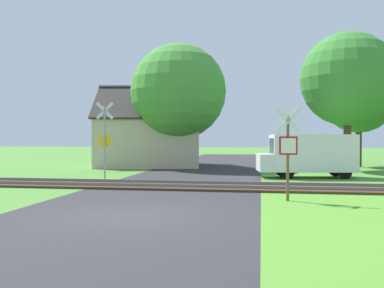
{
  "coord_description": "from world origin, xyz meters",
  "views": [
    {
      "loc": [
        3.51,
        -10.81,
        2.09
      ],
      "look_at": [
        0.5,
        7.69,
        1.8
      ],
      "focal_mm": 40.0,
      "sensor_mm": 36.0,
      "label": 1
    }
  ],
  "objects_px": {
    "tree_right": "(348,79)",
    "tree_far": "(359,97)",
    "tree_center": "(178,92)",
    "mail_truck": "(309,154)",
    "stop_sign_near": "(288,148)",
    "house": "(150,140)",
    "crossing_sign_far": "(105,136)"
  },
  "relations": [
    {
      "from": "stop_sign_near",
      "to": "tree_center",
      "type": "distance_m",
      "value": 16.18
    },
    {
      "from": "tree_center",
      "to": "tree_far",
      "type": "relative_size",
      "value": 1.12
    },
    {
      "from": "tree_center",
      "to": "mail_truck",
      "type": "relative_size",
      "value": 1.66
    },
    {
      "from": "tree_right",
      "to": "tree_far",
      "type": "bearing_deg",
      "value": 69.1
    },
    {
      "from": "stop_sign_near",
      "to": "tree_far",
      "type": "height_order",
      "value": "tree_far"
    },
    {
      "from": "tree_center",
      "to": "tree_right",
      "type": "height_order",
      "value": "tree_right"
    },
    {
      "from": "mail_truck",
      "to": "house",
      "type": "bearing_deg",
      "value": 46.36
    },
    {
      "from": "tree_far",
      "to": "mail_truck",
      "type": "height_order",
      "value": "tree_far"
    },
    {
      "from": "tree_center",
      "to": "crossing_sign_far",
      "type": "bearing_deg",
      "value": -103.77
    },
    {
      "from": "house",
      "to": "crossing_sign_far",
      "type": "bearing_deg",
      "value": -96.8
    },
    {
      "from": "stop_sign_near",
      "to": "crossing_sign_far",
      "type": "xyz_separation_m",
      "value": [
        -8.55,
        5.95,
        0.4
      ]
    },
    {
      "from": "tree_center",
      "to": "mail_truck",
      "type": "height_order",
      "value": "tree_center"
    },
    {
      "from": "tree_center",
      "to": "house",
      "type": "bearing_deg",
      "value": 145.01
    },
    {
      "from": "tree_right",
      "to": "tree_center",
      "type": "bearing_deg",
      "value": 175.54
    },
    {
      "from": "stop_sign_near",
      "to": "tree_right",
      "type": "xyz_separation_m",
      "value": [
        4.44,
        13.56,
        3.97
      ]
    },
    {
      "from": "tree_far",
      "to": "tree_right",
      "type": "bearing_deg",
      "value": -110.9
    },
    {
      "from": "tree_right",
      "to": "stop_sign_near",
      "type": "bearing_deg",
      "value": -108.11
    },
    {
      "from": "crossing_sign_far",
      "to": "tree_far",
      "type": "xyz_separation_m",
      "value": [
        14.52,
        11.63,
        2.85
      ]
    },
    {
      "from": "stop_sign_near",
      "to": "mail_truck",
      "type": "xyz_separation_m",
      "value": [
        1.57,
        8.54,
        -0.5
      ]
    },
    {
      "from": "crossing_sign_far",
      "to": "tree_right",
      "type": "xyz_separation_m",
      "value": [
        12.98,
        7.62,
        3.57
      ]
    },
    {
      "from": "mail_truck",
      "to": "tree_right",
      "type": "bearing_deg",
      "value": -37.45
    },
    {
      "from": "tree_center",
      "to": "tree_right",
      "type": "bearing_deg",
      "value": -4.46
    },
    {
      "from": "tree_right",
      "to": "tree_far",
      "type": "height_order",
      "value": "tree_right"
    },
    {
      "from": "crossing_sign_far",
      "to": "tree_far",
      "type": "relative_size",
      "value": 0.51
    },
    {
      "from": "tree_right",
      "to": "mail_truck",
      "type": "distance_m",
      "value": 7.31
    },
    {
      "from": "stop_sign_near",
      "to": "house",
      "type": "relative_size",
      "value": 0.37
    },
    {
      "from": "house",
      "to": "tree_center",
      "type": "bearing_deg",
      "value": -43.89
    },
    {
      "from": "crossing_sign_far",
      "to": "tree_right",
      "type": "height_order",
      "value": "tree_right"
    },
    {
      "from": "tree_far",
      "to": "house",
      "type": "bearing_deg",
      "value": -174.44
    },
    {
      "from": "house",
      "to": "tree_right",
      "type": "relative_size",
      "value": 0.97
    },
    {
      "from": "crossing_sign_far",
      "to": "tree_center",
      "type": "distance_m",
      "value": 9.25
    },
    {
      "from": "stop_sign_near",
      "to": "crossing_sign_far",
      "type": "relative_size",
      "value": 0.8
    }
  ]
}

